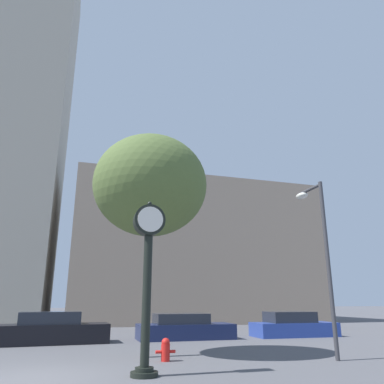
{
  "coord_description": "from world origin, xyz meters",
  "views": [
    {
      "loc": [
        0.83,
        -10.64,
        1.83
      ],
      "look_at": [
        7.36,
        10.8,
        8.35
      ],
      "focal_mm": 35.0,
      "sensor_mm": 36.0,
      "label": 1
    }
  ],
  "objects_px": {
    "fire_hydrant_near": "(166,349)",
    "street_lamp_right": "(319,237)",
    "car_black": "(54,330)",
    "car_navy": "(184,328)",
    "bare_tree": "(150,186)",
    "street_clock": "(148,265)",
    "car_blue": "(293,326)"
  },
  "relations": [
    {
      "from": "street_clock",
      "to": "street_lamp_right",
      "type": "height_order",
      "value": "street_lamp_right"
    },
    {
      "from": "street_clock",
      "to": "car_black",
      "type": "height_order",
      "value": "street_clock"
    },
    {
      "from": "car_navy",
      "to": "car_blue",
      "type": "bearing_deg",
      "value": -1.57
    },
    {
      "from": "street_lamp_right",
      "to": "car_black",
      "type": "bearing_deg",
      "value": 140.41
    },
    {
      "from": "bare_tree",
      "to": "fire_hydrant_near",
      "type": "bearing_deg",
      "value": -66.29
    },
    {
      "from": "car_navy",
      "to": "street_lamp_right",
      "type": "height_order",
      "value": "street_lamp_right"
    },
    {
      "from": "street_clock",
      "to": "car_navy",
      "type": "relative_size",
      "value": 0.95
    },
    {
      "from": "car_navy",
      "to": "bare_tree",
      "type": "relative_size",
      "value": 0.6
    },
    {
      "from": "car_navy",
      "to": "car_blue",
      "type": "relative_size",
      "value": 1.06
    },
    {
      "from": "car_navy",
      "to": "car_blue",
      "type": "xyz_separation_m",
      "value": [
        5.94,
        -0.28,
        0.02
      ]
    },
    {
      "from": "car_blue",
      "to": "street_lamp_right",
      "type": "distance_m",
      "value": 8.69
    },
    {
      "from": "fire_hydrant_near",
      "to": "bare_tree",
      "type": "bearing_deg",
      "value": 113.71
    },
    {
      "from": "street_clock",
      "to": "fire_hydrant_near",
      "type": "height_order",
      "value": "street_clock"
    },
    {
      "from": "car_black",
      "to": "car_blue",
      "type": "bearing_deg",
      "value": -2.48
    },
    {
      "from": "car_black",
      "to": "car_navy",
      "type": "distance_m",
      "value": 6.11
    },
    {
      "from": "street_clock",
      "to": "fire_hydrant_near",
      "type": "distance_m",
      "value": 3.47
    },
    {
      "from": "street_clock",
      "to": "street_lamp_right",
      "type": "distance_m",
      "value": 6.54
    },
    {
      "from": "car_black",
      "to": "street_lamp_right",
      "type": "distance_m",
      "value": 12.05
    },
    {
      "from": "car_blue",
      "to": "street_lamp_right",
      "type": "relative_size",
      "value": 0.76
    },
    {
      "from": "street_lamp_right",
      "to": "bare_tree",
      "type": "height_order",
      "value": "bare_tree"
    },
    {
      "from": "car_black",
      "to": "bare_tree",
      "type": "height_order",
      "value": "bare_tree"
    },
    {
      "from": "street_clock",
      "to": "fire_hydrant_near",
      "type": "xyz_separation_m",
      "value": [
        1.06,
        2.25,
        -2.41
      ]
    },
    {
      "from": "car_blue",
      "to": "street_lamp_right",
      "type": "bearing_deg",
      "value": -111.03
    },
    {
      "from": "fire_hydrant_near",
      "to": "street_lamp_right",
      "type": "bearing_deg",
      "value": -11.58
    },
    {
      "from": "car_black",
      "to": "car_blue",
      "type": "height_order",
      "value": "car_black"
    },
    {
      "from": "car_navy",
      "to": "bare_tree",
      "type": "bearing_deg",
      "value": -116.94
    },
    {
      "from": "car_black",
      "to": "car_navy",
      "type": "relative_size",
      "value": 0.99
    },
    {
      "from": "car_navy",
      "to": "fire_hydrant_near",
      "type": "relative_size",
      "value": 6.91
    },
    {
      "from": "street_clock",
      "to": "bare_tree",
      "type": "relative_size",
      "value": 0.57
    },
    {
      "from": "car_black",
      "to": "street_clock",
      "type": "bearing_deg",
      "value": -75.45
    },
    {
      "from": "car_navy",
      "to": "bare_tree",
      "type": "distance_m",
      "value": 8.3
    },
    {
      "from": "street_clock",
      "to": "car_blue",
      "type": "distance_m",
      "value": 12.92
    }
  ]
}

